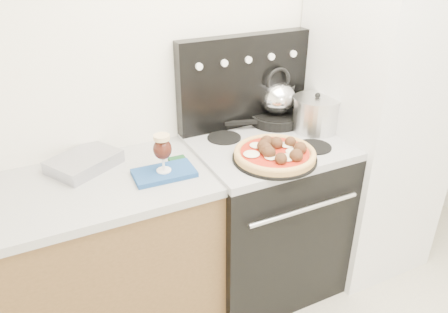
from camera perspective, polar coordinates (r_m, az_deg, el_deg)
room_shell at (r=1.48m, az=21.59°, el=-0.69°), size 3.52×3.01×2.52m
base_cabinet at (r=2.29m, az=-20.41°, el=-14.61°), size 1.45×0.60×0.86m
countertop at (r=2.03m, az=-22.47°, el=-5.06°), size 1.48×0.63×0.04m
stove_body at (r=2.52m, az=5.25°, el=-8.04°), size 0.76×0.65×0.88m
cooktop at (r=2.29m, az=5.74°, el=1.37°), size 0.76×0.65×0.04m
backguard at (r=2.40m, az=2.58°, el=9.78°), size 0.76×0.08×0.50m
fridge at (r=2.66m, az=19.09°, el=5.01°), size 0.64×0.68×1.90m
foil_sheet at (r=2.16m, az=-17.80°, el=-0.68°), size 0.38×0.34×0.06m
oven_mitt at (r=2.02m, az=-7.82°, el=-2.16°), size 0.29×0.17×0.02m
beer_glass at (r=1.97m, az=-8.01°, el=0.46°), size 0.09×0.09×0.18m
pizza_pan at (r=2.11m, az=6.61°, el=-0.23°), size 0.42×0.42×0.01m
pizza at (r=2.09m, az=6.66°, el=0.60°), size 0.47×0.47×0.06m
skillet at (r=2.52m, az=6.82°, el=5.03°), size 0.37×0.37×0.05m
tea_kettle at (r=2.47m, az=7.00°, el=7.99°), size 0.25×0.25×0.22m
stock_pot at (r=2.43m, az=11.89°, el=5.35°), size 0.30×0.30×0.18m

